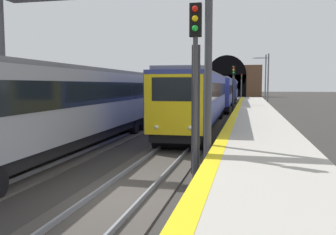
{
  "coord_description": "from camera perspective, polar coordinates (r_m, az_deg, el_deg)",
  "views": [
    {
      "loc": [
        -9.28,
        -3.47,
        3.21
      ],
      "look_at": [
        11.39,
        1.19,
        1.25
      ],
      "focal_mm": 38.16,
      "sensor_mm": 36.0,
      "label": 1
    }
  ],
  "objects": [
    {
      "name": "ground_plane",
      "position": [
        10.42,
        -7.61,
        -12.73
      ],
      "size": [
        320.0,
        320.0,
        0.0
      ],
      "primitive_type": "plane",
      "color": "#302D2B"
    },
    {
      "name": "platform_right",
      "position": [
        9.69,
        15.87,
        -11.29
      ],
      "size": [
        112.0,
        3.66,
        0.96
      ],
      "primitive_type": "cube",
      "color": "#ADA89E",
      "rests_on": "ground_plane"
    },
    {
      "name": "platform_right_edge_strip",
      "position": [
        9.6,
        6.37,
        -8.27
      ],
      "size": [
        112.0,
        0.5,
        0.01
      ],
      "primitive_type": "cube",
      "color": "yellow",
      "rests_on": "platform_right"
    },
    {
      "name": "track_main_line",
      "position": [
        10.4,
        -7.61,
        -12.51
      ],
      "size": [
        160.0,
        2.76,
        0.21
      ],
      "color": "#423D38",
      "rests_on": "ground_plane"
    },
    {
      "name": "train_main_approaching",
      "position": [
        46.76,
        8.47,
        4.15
      ],
      "size": [
        62.13,
        3.18,
        4.09
      ],
      "rotation": [
        0.0,
        0.0,
        3.16
      ],
      "color": "navy",
      "rests_on": "ground_plane"
    },
    {
      "name": "train_adjacent_platform",
      "position": [
        26.01,
        -5.43,
        3.25
      ],
      "size": [
        39.14,
        3.18,
        4.02
      ],
      "rotation": [
        0.0,
        0.0,
        3.16
      ],
      "color": "gray",
      "rests_on": "ground_plane"
    },
    {
      "name": "railway_signal_near",
      "position": [
        11.63,
        4.39,
        6.53
      ],
      "size": [
        0.39,
        0.38,
        5.78
      ],
      "rotation": [
        0.0,
        0.0,
        3.14
      ],
      "color": "#38383D",
      "rests_on": "ground_plane"
    },
    {
      "name": "railway_signal_mid",
      "position": [
        41.23,
        10.4,
        5.23
      ],
      "size": [
        0.39,
        0.38,
        5.37
      ],
      "rotation": [
        0.0,
        0.0,
        3.14
      ],
      "color": "#38383D",
      "rests_on": "ground_plane"
    },
    {
      "name": "railway_signal_far",
      "position": [
        87.17,
        11.65,
        5.35
      ],
      "size": [
        0.39,
        0.38,
        5.81
      ],
      "rotation": [
        0.0,
        0.0,
        3.14
      ],
      "color": "#4C4C54",
      "rests_on": "ground_plane"
    },
    {
      "name": "overhead_signal_gantry",
      "position": [
        14.6,
        -11.19,
        14.69
      ],
      "size": [
        0.7,
        8.92,
        7.45
      ],
      "color": "#3F3F47",
      "rests_on": "ground_plane"
    },
    {
      "name": "tunnel_portal",
      "position": [
        98.37,
        9.39,
        5.79
      ],
      "size": [
        3.1,
        18.37,
        11.01
      ],
      "color": "brown",
      "rests_on": "ground_plane"
    },
    {
      "name": "catenary_mast_near",
      "position": [
        64.0,
        15.27,
        6.06
      ],
      "size": [
        0.22,
        2.36,
        8.34
      ],
      "color": "#595B60",
      "rests_on": "ground_plane"
    },
    {
      "name": "catenary_mast_far",
      "position": [
        55.45,
        15.65,
        5.9
      ],
      "size": [
        0.22,
        2.16,
        7.79
      ],
      "color": "#595B60",
      "rests_on": "ground_plane"
    }
  ]
}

